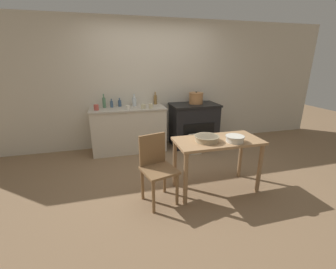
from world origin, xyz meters
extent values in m
plane|color=#896B4C|center=(0.00, 0.00, 0.00)|extent=(14.00, 14.00, 0.00)
cube|color=beige|center=(0.00, 1.58, 1.27)|extent=(8.00, 0.07, 2.55)
cube|color=beige|center=(-0.57, 1.27, 0.42)|extent=(1.42, 0.56, 0.85)
cube|color=#B6AD9C|center=(-0.57, 1.27, 0.86)|extent=(1.45, 0.59, 0.03)
cube|color=black|center=(0.81, 1.25, 0.43)|extent=(0.94, 0.61, 0.85)
cube|color=black|center=(0.81, 1.25, 0.87)|extent=(0.98, 0.65, 0.04)
cube|color=black|center=(0.81, 0.93, 0.38)|extent=(0.66, 0.01, 0.36)
cube|color=#A87F56|center=(0.45, -0.53, 0.73)|extent=(1.16, 0.56, 0.03)
cylinder|color=#97724E|center=(-0.08, -0.76, 0.36)|extent=(0.06, 0.06, 0.71)
cylinder|color=#97724E|center=(0.99, -0.76, 0.36)|extent=(0.06, 0.06, 0.71)
cylinder|color=#97724E|center=(-0.08, -0.29, 0.36)|extent=(0.06, 0.06, 0.71)
cylinder|color=#97724E|center=(0.99, -0.29, 0.36)|extent=(0.06, 0.06, 0.71)
cube|color=olive|center=(-0.39, -0.63, 0.45)|extent=(0.49, 0.49, 0.03)
cube|color=olive|center=(-0.43, -0.45, 0.67)|extent=(0.36, 0.12, 0.41)
cylinder|color=olive|center=(-0.51, -0.83, 0.22)|extent=(0.04, 0.04, 0.44)
cylinder|color=olive|center=(-0.19, -0.75, 0.22)|extent=(0.04, 0.04, 0.44)
cylinder|color=olive|center=(-0.59, -0.51, 0.22)|extent=(0.04, 0.04, 0.44)
cylinder|color=olive|center=(-0.27, -0.43, 0.22)|extent=(0.04, 0.04, 0.44)
cube|color=beige|center=(0.66, 0.76, 0.19)|extent=(0.23, 0.16, 0.38)
cylinder|color=#B77A47|center=(0.85, 1.27, 1.00)|extent=(0.29, 0.29, 0.21)
cylinder|color=#B77A47|center=(0.85, 1.27, 1.11)|extent=(0.30, 0.30, 0.02)
sphere|color=black|center=(0.85, 1.27, 1.13)|extent=(0.02, 0.02, 0.02)
cylinder|color=tan|center=(0.28, -0.54, 0.79)|extent=(0.31, 0.31, 0.07)
cylinder|color=tan|center=(0.28, -0.54, 0.82)|extent=(0.33, 0.33, 0.01)
cylinder|color=silver|center=(0.62, -0.66, 0.79)|extent=(0.22, 0.22, 0.08)
cylinder|color=beige|center=(0.62, -0.66, 0.83)|extent=(0.24, 0.24, 0.01)
cylinder|color=silver|center=(-0.41, 1.43, 0.97)|extent=(0.08, 0.08, 0.17)
cylinder|color=silver|center=(-0.41, 1.43, 1.09)|extent=(0.03, 0.03, 0.07)
cylinder|color=#3D5675|center=(-0.86, 1.41, 0.94)|extent=(0.06, 0.06, 0.12)
cylinder|color=#3D5675|center=(-0.86, 1.41, 1.02)|extent=(0.02, 0.02, 0.05)
cylinder|color=#517F5B|center=(-1.00, 1.40, 0.98)|extent=(0.06, 0.06, 0.19)
cylinder|color=#517F5B|center=(-1.00, 1.40, 1.11)|extent=(0.02, 0.02, 0.08)
cylinder|color=#3D5675|center=(-0.70, 1.45, 0.94)|extent=(0.06, 0.06, 0.12)
cylinder|color=#3D5675|center=(-0.70, 1.45, 1.02)|extent=(0.02, 0.02, 0.05)
cylinder|color=olive|center=(0.03, 1.49, 0.97)|extent=(0.06, 0.06, 0.19)
cylinder|color=olive|center=(0.03, 1.49, 1.10)|extent=(0.02, 0.02, 0.07)
cylinder|color=beige|center=(-0.28, 1.14, 0.92)|extent=(0.09, 0.09, 0.08)
cylinder|color=#B74C42|center=(-1.15, 1.21, 0.93)|extent=(0.09, 0.09, 0.10)
cylinder|color=silver|center=(-0.58, 1.10, 0.92)|extent=(0.08, 0.08, 0.08)
cylinder|color=beige|center=(-0.14, 1.11, 0.93)|extent=(0.08, 0.08, 0.09)
camera|label=1|loc=(-0.94, -3.08, 1.77)|focal=24.00mm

